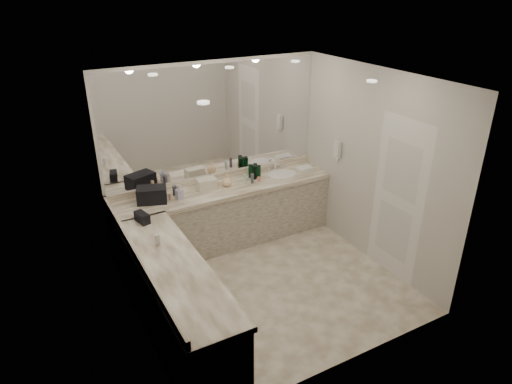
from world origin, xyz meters
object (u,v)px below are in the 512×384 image
sink (282,175)px  black_toiletry_bag (152,194)px  soap_bottle_c (227,180)px  cream_cosmetic_case (207,184)px  wall_phone (337,149)px  soap_bottle_b (179,192)px  hand_towel (304,168)px  soap_bottle_a (179,189)px

sink → black_toiletry_bag: bearing=179.1°
soap_bottle_c → cream_cosmetic_case: bearing=170.9°
sink → wall_phone: (0.61, -0.50, 0.46)m
soap_bottle_b → soap_bottle_c: 0.73m
black_toiletry_bag → soap_bottle_b: black_toiletry_bag is taller
sink → black_toiletry_bag: black_toiletry_bag is taller
wall_phone → cream_cosmetic_case: (-1.80, 0.57, -0.37)m
soap_bottle_c → hand_towel: bearing=-1.1°
black_toiletry_bag → hand_towel: 2.38m
sink → soap_bottle_b: 1.64m
black_toiletry_bag → soap_bottle_c: (1.08, -0.01, -0.02)m
sink → soap_bottle_a: 1.60m
sink → hand_towel: 0.39m
hand_towel → soap_bottle_b: size_ratio=1.32×
wall_phone → hand_towel: wall_phone is taller
cream_cosmetic_case → hand_towel: 1.59m
cream_cosmetic_case → soap_bottle_c: size_ratio=1.48×
sink → black_toiletry_bag: (-1.98, 0.03, 0.11)m
black_toiletry_bag → cream_cosmetic_case: 0.79m
sink → cream_cosmetic_case: (-1.19, 0.07, 0.08)m
wall_phone → black_toiletry_bag: size_ratio=0.64×
wall_phone → soap_bottle_c: (-1.51, 0.52, -0.36)m
wall_phone → sink: bearing=140.4°
black_toiletry_bag → hand_towel: size_ratio=1.50×
sink → wall_phone: size_ratio=1.83×
sink → cream_cosmetic_case: bearing=176.8°
wall_phone → hand_towel: (-0.21, 0.50, -0.43)m
wall_phone → soap_bottle_c: wall_phone is taller
cream_cosmetic_case → hand_towel: (1.59, -0.07, -0.06)m
cream_cosmetic_case → soap_bottle_c: bearing=-5.1°
sink → soap_bottle_a: soap_bottle_a is taller
hand_towel → soap_bottle_a: soap_bottle_a is taller
wall_phone → cream_cosmetic_case: 1.92m
black_toiletry_bag → soap_bottle_a: 0.39m
wall_phone → soap_bottle_c: bearing=161.0°
soap_bottle_a → soap_bottle_b: soap_bottle_b is taller
wall_phone → hand_towel: bearing=113.0°
soap_bottle_a → soap_bottle_c: bearing=-3.3°
soap_bottle_b → soap_bottle_a: bearing=70.2°
black_toiletry_bag → soap_bottle_c: 1.08m
cream_cosmetic_case → soap_bottle_b: bearing=-161.6°
black_toiletry_bag → soap_bottle_c: black_toiletry_bag is taller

